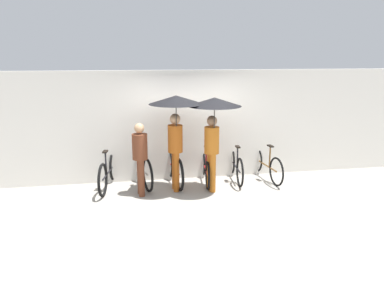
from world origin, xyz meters
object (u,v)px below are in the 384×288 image
pedestrian_trailing (214,116)px  parked_bicycle_2 (174,167)px  parked_bicycle_3 (205,167)px  pedestrian_leading (140,154)px  parked_bicycle_1 (142,168)px  parked_bicycle_4 (236,165)px  parked_bicycle_5 (266,164)px  parked_bicycle_0 (108,172)px  pedestrian_center (176,114)px

pedestrian_trailing → parked_bicycle_2: bearing=-51.2°
parked_bicycle_2 → parked_bicycle_3: 0.75m
pedestrian_leading → parked_bicycle_2: bearing=-147.2°
parked_bicycle_1 → parked_bicycle_4: (2.23, -0.02, -0.03)m
pedestrian_leading → parked_bicycle_5: bearing=-174.5°
parked_bicycle_0 → pedestrian_leading: 1.06m
pedestrian_trailing → parked_bicycle_3: bearing=-96.4°
pedestrian_leading → parked_bicycle_3: bearing=-163.9°
parked_bicycle_1 → parked_bicycle_3: (1.49, -0.04, -0.04)m
parked_bicycle_3 → parked_bicycle_4: size_ratio=1.01×
pedestrian_center → parked_bicycle_2: bearing=-94.8°
parked_bicycle_5 → pedestrian_trailing: pedestrian_trailing is taller
parked_bicycle_3 → pedestrian_trailing: bearing=-172.3°
pedestrian_trailing → parked_bicycle_5: bearing=-162.1°
parked_bicycle_2 → pedestrian_center: 1.45m
parked_bicycle_5 → pedestrian_trailing: (-1.47, -0.70, 1.32)m
parked_bicycle_1 → pedestrian_trailing: pedestrian_trailing is taller
parked_bicycle_1 → pedestrian_trailing: (1.50, -0.75, 1.29)m
pedestrian_center → parked_bicycle_0: bearing=-22.9°
parked_bicycle_0 → pedestrian_center: pedestrian_center is taller
parked_bicycle_2 → pedestrian_leading: size_ratio=1.11×
parked_bicycle_3 → parked_bicycle_5: parked_bicycle_5 is taller
parked_bicycle_4 → pedestrian_trailing: pedestrian_trailing is taller
parked_bicycle_1 → parked_bicycle_4: parked_bicycle_4 is taller
parked_bicycle_2 → pedestrian_trailing: bearing=-139.7°
parked_bicycle_1 → parked_bicycle_4: size_ratio=1.01×
parked_bicycle_1 → parked_bicycle_5: parked_bicycle_5 is taller
parked_bicycle_4 → pedestrian_center: bearing=116.0°
parked_bicycle_5 → pedestrian_leading: bearing=96.3°
parked_bicycle_2 → pedestrian_trailing: (0.76, -0.73, 1.30)m
parked_bicycle_4 → parked_bicycle_2: bearing=95.5°
parked_bicycle_2 → parked_bicycle_3: bearing=-96.9°
parked_bicycle_1 → pedestrian_center: pedestrian_center is taller
parked_bicycle_2 → pedestrian_center: pedestrian_center is taller
parked_bicycle_5 → pedestrian_center: 2.68m
pedestrian_trailing → pedestrian_center: bearing=-19.5°
parked_bicycle_3 → pedestrian_center: pedestrian_center is taller
parked_bicycle_3 → parked_bicycle_5: (1.49, -0.02, 0.01)m
parked_bicycle_5 → parked_bicycle_1: bearing=84.0°
parked_bicycle_4 → parked_bicycle_1: bearing=94.8°
parked_bicycle_3 → parked_bicycle_1: bearing=95.1°
parked_bicycle_1 → pedestrian_leading: pedestrian_leading is taller
parked_bicycle_0 → parked_bicycle_2: bearing=-78.3°
parked_bicycle_1 → pedestrian_center: 1.62m
parked_bicycle_0 → parked_bicycle_1: 0.74m
parked_bicycle_2 → parked_bicycle_5: 2.23m
parked_bicycle_1 → pedestrian_center: bearing=-141.9°
parked_bicycle_1 → pedestrian_center: (0.73, -0.59, 1.32)m
parked_bicycle_0 → parked_bicycle_2: size_ratio=1.03×
parked_bicycle_2 → parked_bicycle_1: bearing=82.1°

